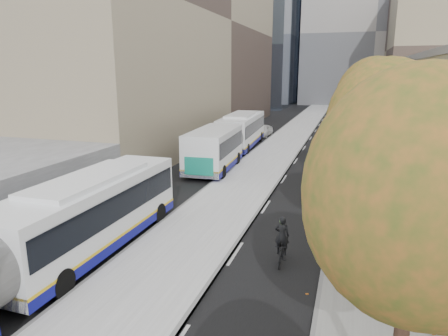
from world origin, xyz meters
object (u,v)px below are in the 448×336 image
at_px(bus_near, 15,254).
at_px(distant_car, 263,130).
at_px(cyclist, 282,247).
at_px(bus_far, 232,137).

height_order(bus_near, distant_car, bus_near).
bearing_deg(distant_car, cyclist, -73.01).
distance_m(bus_near, bus_far, 23.75).
distance_m(bus_near, cyclist, 9.10).
relative_size(bus_near, bus_far, 0.95).
xyz_separation_m(bus_near, distant_car, (0.34, 35.33, -0.97)).
xyz_separation_m(bus_near, cyclist, (7.53, 5.03, -0.90)).
height_order(bus_far, distant_car, bus_far).
height_order(bus_near, bus_far, bus_far).
bearing_deg(bus_near, cyclist, 33.69).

